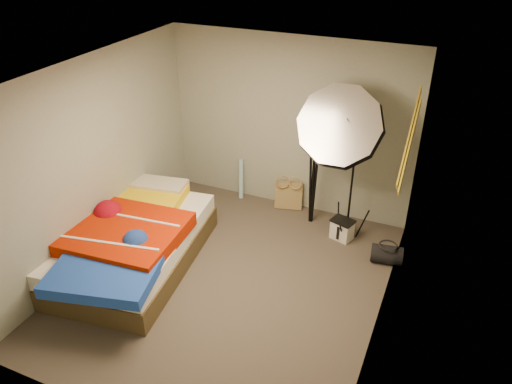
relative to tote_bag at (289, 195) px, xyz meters
The scene contains 15 objects.
floor 1.91m from the tote_bag, 91.95° to the right, with size 4.00×4.00×0.00m, color #4A4138.
ceiling 2.98m from the tote_bag, 91.95° to the right, with size 4.00×4.00×0.00m, color silver.
wall_back 1.06m from the tote_bag, 122.96° to the left, with size 3.50×3.50×0.00m, color gray.
wall_front 4.04m from the tote_bag, 90.95° to the right, with size 3.50×3.50×0.00m, color gray.
wall_left 2.83m from the tote_bag, 133.69° to the right, with size 4.00×4.00×0.00m, color gray.
wall_right 2.75m from the tote_bag, 48.43° to the right, with size 4.00×4.00×0.00m, color gray.
tote_bag is the anchor object (origin of this frame).
wrapping_roll 0.78m from the tote_bag, behind, with size 0.07×0.07×0.62m, color #50A3BE.
camera_case 1.05m from the tote_bag, 27.09° to the right, with size 0.27×0.19×0.27m, color silver.
duffel_bag 1.76m from the tote_bag, 25.63° to the right, with size 0.23×0.23×0.38m, color black.
wall_stripe_upper 2.74m from the tote_bag, 37.98° to the right, with size 0.02×1.10×0.10m, color gold.
wall_stripe_lower 2.51m from the tote_bag, 32.23° to the right, with size 0.02×1.10×0.10m, color gold.
bed 2.46m from the tote_bag, 124.04° to the right, with size 1.90×2.55×0.65m.
photo_umbrella 1.68m from the tote_bag, 32.21° to the right, with size 1.28×0.95×2.23m.
camera_tripod 0.74m from the tote_bag, 29.00° to the right, with size 0.09×0.09×1.32m.
Camera 1 is at (2.14, -4.11, 3.90)m, focal length 35.00 mm.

